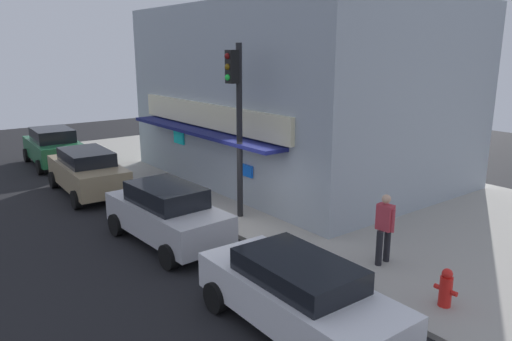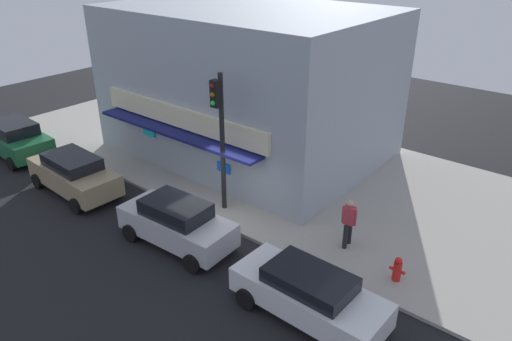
# 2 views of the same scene
# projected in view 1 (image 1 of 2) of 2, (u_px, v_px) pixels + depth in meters

# --- Properties ---
(ground_plane) EXTENTS (48.46, 48.46, 0.00)m
(ground_plane) POSITION_uv_depth(u_px,v_px,m) (223.00, 230.00, 14.42)
(ground_plane) COLOR black
(sidewalk) EXTENTS (32.30, 10.79, 0.13)m
(sidewalk) POSITION_uv_depth(u_px,v_px,m) (347.00, 196.00, 17.59)
(sidewalk) COLOR #A39E93
(sidewalk) RESTS_ON ground_plane
(corner_building) EXTENTS (12.10, 9.25, 6.70)m
(corner_building) POSITION_uv_depth(u_px,v_px,m) (296.00, 93.00, 19.71)
(corner_building) COLOR #9EA8B2
(corner_building) RESTS_ON sidewalk
(traffic_light) EXTENTS (0.32, 0.58, 5.28)m
(traffic_light) POSITION_uv_depth(u_px,v_px,m) (236.00, 109.00, 14.42)
(traffic_light) COLOR black
(traffic_light) RESTS_ON sidewalk
(fire_hydrant) EXTENTS (0.50, 0.26, 0.82)m
(fire_hydrant) POSITION_uv_depth(u_px,v_px,m) (446.00, 288.00, 9.87)
(fire_hydrant) COLOR red
(fire_hydrant) RESTS_ON sidewalk
(trash_can) EXTENTS (0.48, 0.48, 0.87)m
(trash_can) POSITION_uv_depth(u_px,v_px,m) (179.00, 161.00, 20.80)
(trash_can) COLOR #2D2D2D
(trash_can) RESTS_ON sidewalk
(pedestrian) EXTENTS (0.53, 0.51, 1.75)m
(pedestrian) POSITION_uv_depth(u_px,v_px,m) (385.00, 226.00, 11.72)
(pedestrian) COLOR black
(pedestrian) RESTS_ON sidewalk
(parked_car_tan) EXTENTS (4.52, 2.14, 1.65)m
(parked_car_tan) POSITION_uv_depth(u_px,v_px,m) (87.00, 171.00, 17.89)
(parked_car_tan) COLOR #9E8966
(parked_car_tan) RESTS_ON ground_plane
(parked_car_silver) EXTENTS (4.25, 2.08, 1.67)m
(parked_car_silver) POSITION_uv_depth(u_px,v_px,m) (167.00, 214.00, 13.30)
(parked_car_silver) COLOR #B7B7BC
(parked_car_silver) RESTS_ON ground_plane
(parked_car_green) EXTENTS (4.28, 2.28, 1.70)m
(parked_car_green) POSITION_uv_depth(u_px,v_px,m) (54.00, 147.00, 22.32)
(parked_car_green) COLOR #1E6038
(parked_car_green) RESTS_ON ground_plane
(parked_car_white) EXTENTS (4.42, 1.97, 1.49)m
(parked_car_white) POSITION_uv_depth(u_px,v_px,m) (298.00, 294.00, 9.08)
(parked_car_white) COLOR silver
(parked_car_white) RESTS_ON ground_plane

